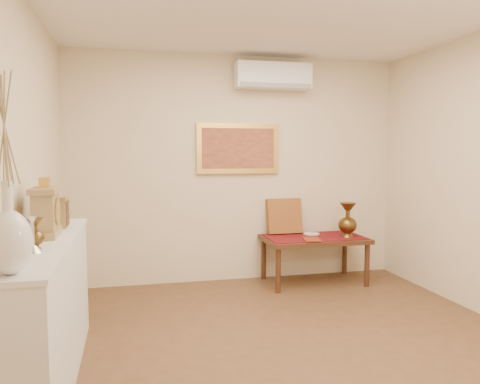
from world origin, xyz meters
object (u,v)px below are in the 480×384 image
object	(u,v)px
display_ledge	(47,313)
wooden_chest	(57,212)
white_vase	(5,156)
low_table	(314,243)
brass_urn_tall	(348,216)
mantel_clock	(46,211)

from	to	relation	value
display_ledge	wooden_chest	xyz separation A→B (m)	(0.01, 0.55, 0.61)
white_vase	wooden_chest	distance (m)	1.48
display_ledge	white_vase	bearing A→B (deg)	-90.33
white_vase	low_table	bearing A→B (deg)	45.73
brass_urn_tall	low_table	distance (m)	0.50
white_vase	wooden_chest	xyz separation A→B (m)	(0.01, 1.42, -0.44)
brass_urn_tall	low_table	world-z (taller)	brass_urn_tall
white_vase	low_table	xyz separation A→B (m)	(2.68, 2.75, -1.06)
display_ledge	low_table	bearing A→B (deg)	35.10
brass_urn_tall	display_ledge	size ratio (longest dim) A/B	0.24
white_vase	mantel_clock	world-z (taller)	white_vase
brass_urn_tall	display_ledge	distance (m)	3.54
white_vase	brass_urn_tall	distance (m)	4.11
white_vase	display_ledge	distance (m)	1.36
wooden_chest	low_table	size ratio (longest dim) A/B	0.20
mantel_clock	brass_urn_tall	bearing A→B (deg)	27.91
wooden_chest	low_table	bearing A→B (deg)	26.58
wooden_chest	display_ledge	bearing A→B (deg)	-90.90
mantel_clock	low_table	xyz separation A→B (m)	(2.68, 1.73, -0.67)
wooden_chest	brass_urn_tall	bearing A→B (deg)	21.96
display_ledge	mantel_clock	world-z (taller)	mantel_clock
white_vase	display_ledge	xyz separation A→B (m)	(0.01, 0.87, -1.05)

